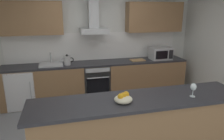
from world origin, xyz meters
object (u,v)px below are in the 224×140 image
object	(u,v)px
wine_glass	(193,87)
fruit_bowl	(123,98)
kettle	(67,60)
chopping_board	(138,60)
microwave	(161,53)
sink	(51,64)
oven	(96,81)
range_hood	(94,23)
refrigerator	(22,88)

from	to	relation	value
wine_glass	fruit_bowl	bearing A→B (deg)	176.32
kettle	chopping_board	xyz separation A→B (m)	(1.66, 0.01, -0.09)
microwave	wine_glass	distance (m)	2.61
fruit_bowl	sink	bearing A→B (deg)	110.13
chopping_board	kettle	bearing A→B (deg)	-179.66
oven	sink	world-z (taller)	sink
oven	microwave	size ratio (longest dim) A/B	1.60
wine_glass	sink	bearing A→B (deg)	125.65
microwave	chopping_board	xyz separation A→B (m)	(-0.60, 0.00, -0.14)
oven	wine_glass	world-z (taller)	wine_glass
oven	chopping_board	distance (m)	1.12
microwave	sink	bearing A→B (deg)	179.15
kettle	range_hood	size ratio (longest dim) A/B	0.40
refrigerator	wine_glass	size ratio (longest dim) A/B	4.78
sink	chopping_board	size ratio (longest dim) A/B	1.47
wine_glass	fruit_bowl	world-z (taller)	wine_glass
sink	chopping_board	bearing A→B (deg)	-0.99
microwave	wine_glass	bearing A→B (deg)	-107.90
sink	fruit_bowl	world-z (taller)	sink
oven	range_hood	world-z (taller)	range_hood
refrigerator	kettle	distance (m)	1.16
oven	wine_glass	size ratio (longest dim) A/B	4.50
kettle	fruit_bowl	bearing A→B (deg)	-77.14
microwave	sink	size ratio (longest dim) A/B	1.00
refrigerator	wine_glass	distance (m)	3.59
wine_glass	chopping_board	world-z (taller)	wine_glass
oven	chopping_board	bearing A→B (deg)	-1.32
microwave	chopping_board	distance (m)	0.61
fruit_bowl	kettle	bearing A→B (deg)	102.86
refrigerator	kettle	bearing A→B (deg)	-1.76
refrigerator	microwave	world-z (taller)	microwave
refrigerator	microwave	xyz separation A→B (m)	(3.27, -0.03, 0.62)
microwave	oven	bearing A→B (deg)	179.02
sink	range_hood	bearing A→B (deg)	6.84
oven	fruit_bowl	distance (m)	2.53
kettle	wine_glass	world-z (taller)	wine_glass
fruit_bowl	chopping_board	distance (m)	2.68
oven	refrigerator	world-z (taller)	oven
kettle	chopping_board	bearing A→B (deg)	0.34
oven	kettle	xyz separation A→B (m)	(-0.64, -0.03, 0.55)
range_hood	fruit_bowl	distance (m)	2.69
sink	range_hood	distance (m)	1.31
refrigerator	chopping_board	bearing A→B (deg)	-0.45
sink	wine_glass	distance (m)	3.11
wine_glass	microwave	bearing A→B (deg)	72.10
kettle	chopping_board	world-z (taller)	kettle
kettle	fruit_bowl	xyz separation A→B (m)	(0.55, -2.42, 0.05)
microwave	chopping_board	size ratio (longest dim) A/B	1.47
refrigerator	microwave	bearing A→B (deg)	-0.44
kettle	chopping_board	size ratio (longest dim) A/B	0.85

